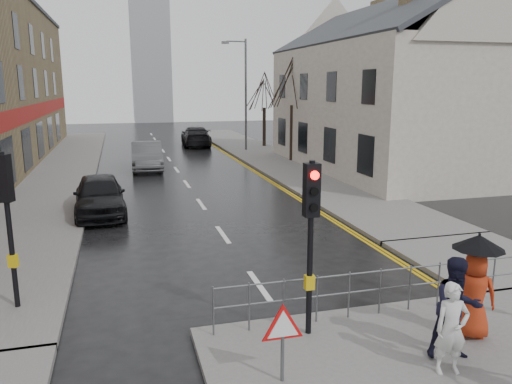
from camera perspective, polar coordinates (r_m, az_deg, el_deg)
ground at (r=10.01m, az=5.28°, el=-17.08°), size 120.00×120.00×0.00m
left_pavement at (r=31.70m, az=-21.25°, el=2.57°), size 4.00×44.00×0.14m
right_pavement at (r=34.87m, az=0.87°, el=4.19°), size 4.00×40.00×0.14m
pavement_bridge_right at (r=15.52m, az=24.37°, el=-7.05°), size 4.00×4.20×0.14m
building_right_cream at (r=30.23m, az=15.04°, el=11.53°), size 9.00×16.40×10.10m
church_tower at (r=70.43m, az=-11.97°, el=15.22°), size 5.00×5.00×18.00m
traffic_signal_near_left at (r=9.32m, az=6.30°, el=-2.99°), size 0.28×0.27×3.40m
traffic_signal_far_left at (r=11.66m, az=-26.59°, el=-1.15°), size 0.34×0.33×3.40m
guard_railing_front at (r=10.90m, az=14.02°, el=-9.88°), size 7.14×0.04×1.00m
warning_sign at (r=8.28m, az=3.08°, el=-15.49°), size 0.80×0.07×1.35m
street_lamp at (r=37.25m, az=-1.45°, el=11.85°), size 1.83×0.25×8.00m
tree_near at (r=31.98m, az=4.20°, el=12.55°), size 2.40×2.40×6.58m
tree_far at (r=39.76m, az=0.96°, el=11.46°), size 2.40×2.40×5.64m
pedestrian_a at (r=9.14m, az=21.45°, el=-14.34°), size 0.63×0.47×1.59m
pedestrian_b at (r=9.56m, az=21.93°, el=-12.27°), size 1.03×0.87×1.86m
pedestrian_with_umbrella at (r=10.40m, az=23.75°, el=-9.35°), size 0.98×0.96×2.03m
car_parked at (r=19.89m, az=-17.45°, el=-0.34°), size 2.04×4.64×1.55m
car_mid at (r=30.07m, az=-12.36°, el=4.06°), size 1.87×4.95×1.61m
car_far at (r=41.22m, az=-6.90°, el=6.35°), size 2.64×5.64×1.59m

